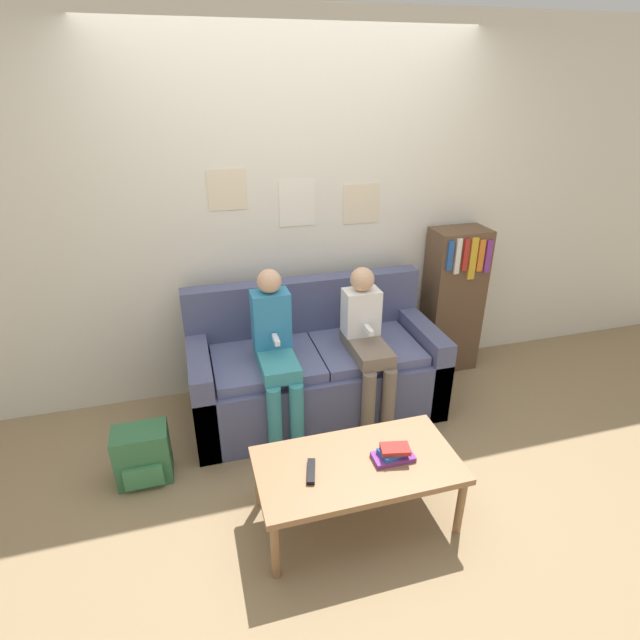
{
  "coord_description": "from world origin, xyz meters",
  "views": [
    {
      "loc": [
        -0.79,
        -2.42,
        2.19
      ],
      "look_at": [
        0.0,
        0.36,
        0.78
      ],
      "focal_mm": 28.0,
      "sensor_mm": 36.0,
      "label": 1
    }
  ],
  "objects_px": {
    "tv_remote": "(311,471)",
    "bookshelf": "(453,300)",
    "coffee_table": "(357,468)",
    "couch": "(315,371)",
    "person_left": "(276,350)",
    "backpack": "(143,455)",
    "person_right": "(367,340)"
  },
  "relations": [
    {
      "from": "tv_remote",
      "to": "bookshelf",
      "type": "height_order",
      "value": "bookshelf"
    },
    {
      "from": "tv_remote",
      "to": "coffee_table",
      "type": "bearing_deg",
      "value": 17.89
    },
    {
      "from": "couch",
      "to": "tv_remote",
      "type": "bearing_deg",
      "value": -106.19
    },
    {
      "from": "person_left",
      "to": "backpack",
      "type": "relative_size",
      "value": 3.26
    },
    {
      "from": "person_right",
      "to": "tv_remote",
      "type": "relative_size",
      "value": 6.19
    },
    {
      "from": "bookshelf",
      "to": "backpack",
      "type": "bearing_deg",
      "value": -163.53
    },
    {
      "from": "coffee_table",
      "to": "person_left",
      "type": "height_order",
      "value": "person_left"
    },
    {
      "from": "couch",
      "to": "tv_remote",
      "type": "height_order",
      "value": "couch"
    },
    {
      "from": "person_left",
      "to": "person_right",
      "type": "height_order",
      "value": "person_left"
    },
    {
      "from": "backpack",
      "to": "person_right",
      "type": "bearing_deg",
      "value": 8.53
    },
    {
      "from": "coffee_table",
      "to": "tv_remote",
      "type": "distance_m",
      "value": 0.26
    },
    {
      "from": "coffee_table",
      "to": "person_right",
      "type": "relative_size",
      "value": 0.98
    },
    {
      "from": "coffee_table",
      "to": "bookshelf",
      "type": "distance_m",
      "value": 1.86
    },
    {
      "from": "person_left",
      "to": "tv_remote",
      "type": "bearing_deg",
      "value": -89.87
    },
    {
      "from": "couch",
      "to": "bookshelf",
      "type": "relative_size",
      "value": 1.47
    },
    {
      "from": "coffee_table",
      "to": "bookshelf",
      "type": "bearing_deg",
      "value": 46.35
    },
    {
      "from": "couch",
      "to": "person_right",
      "type": "relative_size",
      "value": 1.59
    },
    {
      "from": "tv_remote",
      "to": "bookshelf",
      "type": "relative_size",
      "value": 0.15
    },
    {
      "from": "couch",
      "to": "person_left",
      "type": "xyz_separation_m",
      "value": [
        -0.31,
        -0.19,
        0.32
      ]
    },
    {
      "from": "couch",
      "to": "backpack",
      "type": "height_order",
      "value": "couch"
    },
    {
      "from": "coffee_table",
      "to": "bookshelf",
      "type": "xyz_separation_m",
      "value": [
        1.27,
        1.34,
        0.24
      ]
    },
    {
      "from": "person_right",
      "to": "backpack",
      "type": "relative_size",
      "value": 3.12
    },
    {
      "from": "person_left",
      "to": "tv_remote",
      "type": "xyz_separation_m",
      "value": [
        0.0,
        -0.86,
        -0.24
      ]
    },
    {
      "from": "person_right",
      "to": "backpack",
      "type": "bearing_deg",
      "value": -171.47
    },
    {
      "from": "coffee_table",
      "to": "person_right",
      "type": "bearing_deg",
      "value": 66.98
    },
    {
      "from": "coffee_table",
      "to": "person_left",
      "type": "xyz_separation_m",
      "value": [
        -0.25,
        0.86,
        0.29
      ]
    },
    {
      "from": "couch",
      "to": "coffee_table",
      "type": "bearing_deg",
      "value": -92.94
    },
    {
      "from": "coffee_table",
      "to": "tv_remote",
      "type": "height_order",
      "value": "tv_remote"
    },
    {
      "from": "person_right",
      "to": "tv_remote",
      "type": "xyz_separation_m",
      "value": [
        -0.61,
        -0.86,
        -0.22
      ]
    },
    {
      "from": "person_right",
      "to": "bookshelf",
      "type": "xyz_separation_m",
      "value": [
        0.91,
        0.49,
        -0.02
      ]
    },
    {
      "from": "couch",
      "to": "bookshelf",
      "type": "distance_m",
      "value": 1.29
    },
    {
      "from": "couch",
      "to": "person_right",
      "type": "bearing_deg",
      "value": -32.59
    }
  ]
}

